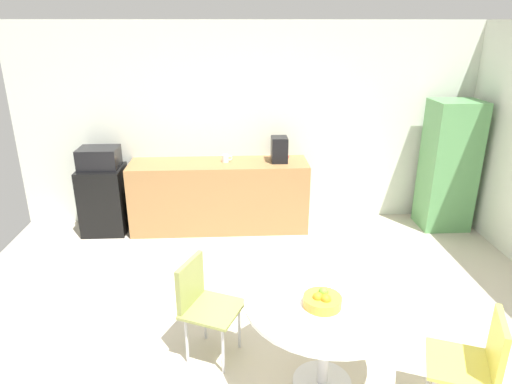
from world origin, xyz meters
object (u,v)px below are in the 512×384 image
Objects in this scene: mug_white at (282,157)px; mug_green at (226,158)px; chair_olive at (201,297)px; round_table at (326,315)px; coffee_maker at (279,149)px; microwave at (99,158)px; locker_cabinet at (449,166)px; mini_fridge at (104,200)px; fruit_bowl at (322,300)px; chair_yellow at (479,357)px.

mug_green is (-0.73, -0.01, 0.00)m from mug_white.
mug_white is at bearing 69.81° from chair_olive.
coffee_maker is (-0.05, 2.85, 0.44)m from round_table.
mug_white is 1.00× the size of mug_green.
locker_cabinet is at bearing -1.29° from microwave.
mini_fridge is 0.56m from microwave.
mug_green is at bearing 102.96° from fruit_bowl.
chair_olive is at bearing 156.87° from chair_yellow.
mini_fridge is 6.62× the size of mug_white.
mini_fridge is at bearing -179.13° from mug_white.
mug_white is at bearing 1.13° from mug_green.
chair_yellow is (3.23, -3.22, -0.46)m from microwave.
locker_cabinet reaches higher than chair_yellow.
chair_olive is (-1.84, 0.78, 0.00)m from chair_yellow.
chair_yellow is at bearing -17.34° from fruit_bowl.
mug_green is (0.18, 2.46, 0.43)m from chair_olive.
mug_white is at bearing 105.90° from chair_yellow.
chair_yellow reaches higher than round_table.
coffee_maker is (0.68, -0.02, 0.11)m from mug_green.
chair_yellow is at bearing -74.10° from mug_white.
locker_cabinet reaches higher than round_table.
mug_white is (-0.93, 3.26, 0.43)m from chair_yellow.
coffee_maker is (2.25, 0.00, 0.08)m from microwave.
chair_yellow is at bearing -73.19° from coffee_maker.
mini_fridge is at bearing 119.68° from chair_olive.
mug_green is (1.57, 0.02, 0.52)m from mini_fridge.
fruit_bowl is (2.25, -2.92, 0.36)m from mini_fridge.
mug_green reaches higher than chair_olive.
mini_fridge is 1.66m from mug_green.
fruit_bowl is (-0.98, 0.31, 0.26)m from chair_yellow.
microwave is 3.69m from fruit_bowl.
chair_olive is at bearing -142.50° from locker_cabinet.
fruit_bowl is (-2.19, -2.82, -0.05)m from locker_cabinet.
microwave is 3.72× the size of mug_white.
locker_cabinet is at bearing 52.18° from fruit_bowl.
microwave reaches higher than mini_fridge.
chair_olive reaches higher than round_table.
locker_cabinet is at bearing 52.16° from round_table.
round_table is at bearing -51.12° from mini_fridge.
fruit_bowl is (-0.05, -0.07, 0.17)m from round_table.
mug_green is (-0.68, 2.94, 0.16)m from fruit_bowl.
mug_green is at bearing 85.73° from chair_olive.
mug_white is at bearing 90.01° from round_table.
chair_yellow is 1.06m from fruit_bowl.
locker_cabinet is at bearing -1.29° from mini_fridge.
mini_fridge is 3.23× the size of fruit_bowl.
locker_cabinet reaches higher than mini_fridge.
fruit_bowl is at bearing -77.04° from mug_green.
chair_yellow is (-1.21, -3.12, -0.31)m from locker_cabinet.
locker_cabinet is 3.36m from chair_yellow.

